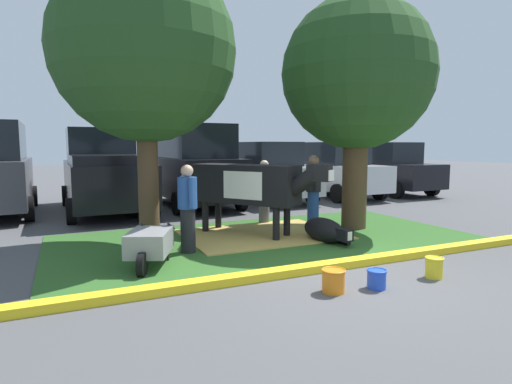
{
  "coord_description": "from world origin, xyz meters",
  "views": [
    {
      "loc": [
        -3.66,
        -5.02,
        1.9
      ],
      "look_at": [
        0.09,
        3.11,
        0.9
      ],
      "focal_mm": 29.33,
      "sensor_mm": 36.0,
      "label": 1
    }
  ],
  "objects_px": {
    "pickup_truck_maroon": "(104,173)",
    "hatchback_white": "(334,170)",
    "wheelbarrow": "(149,243)",
    "sedan_silver": "(268,172)",
    "cow_holstein": "(249,185)",
    "bucket_yellow": "(434,267)",
    "person_visitor_far": "(264,190)",
    "person_visitor_near": "(313,189)",
    "sedan_blue": "(387,169)",
    "shade_tree_left": "(145,51)",
    "bucket_orange": "(333,280)",
    "person_handler": "(188,206)",
    "suv_black": "(194,166)",
    "bucket_blue": "(377,278)",
    "calf_lying": "(325,230)",
    "shade_tree_right": "(357,75)"
  },
  "relations": [
    {
      "from": "pickup_truck_maroon",
      "to": "hatchback_white",
      "type": "bearing_deg",
      "value": -0.29
    },
    {
      "from": "wheelbarrow",
      "to": "sedan_silver",
      "type": "relative_size",
      "value": 0.35
    },
    {
      "from": "cow_holstein",
      "to": "bucket_yellow",
      "type": "xyz_separation_m",
      "value": [
        1.27,
        -3.71,
        -0.93
      ]
    },
    {
      "from": "person_visitor_far",
      "to": "bucket_yellow",
      "type": "relative_size",
      "value": 5.1
    },
    {
      "from": "person_visitor_near",
      "to": "bucket_yellow",
      "type": "xyz_separation_m",
      "value": [
        -0.35,
        -3.77,
        -0.75
      ]
    },
    {
      "from": "sedan_blue",
      "to": "shade_tree_left",
      "type": "bearing_deg",
      "value": -154.17
    },
    {
      "from": "pickup_truck_maroon",
      "to": "cow_holstein",
      "type": "bearing_deg",
      "value": -63.26
    },
    {
      "from": "bucket_orange",
      "to": "cow_holstein",
      "type": "bearing_deg",
      "value": 83.7
    },
    {
      "from": "shade_tree_left",
      "to": "person_handler",
      "type": "relative_size",
      "value": 3.37
    },
    {
      "from": "shade_tree_left",
      "to": "suv_black",
      "type": "xyz_separation_m",
      "value": [
        2.28,
        4.78,
        -2.33
      ]
    },
    {
      "from": "bucket_blue",
      "to": "hatchback_white",
      "type": "relative_size",
      "value": 0.06
    },
    {
      "from": "bucket_blue",
      "to": "wheelbarrow",
      "type": "bearing_deg",
      "value": 138.85
    },
    {
      "from": "sedan_blue",
      "to": "cow_holstein",
      "type": "bearing_deg",
      "value": -148.78
    },
    {
      "from": "cow_holstein",
      "to": "person_handler",
      "type": "distance_m",
      "value": 1.82
    },
    {
      "from": "shade_tree_left",
      "to": "person_visitor_far",
      "type": "distance_m",
      "value": 4.22
    },
    {
      "from": "sedan_silver",
      "to": "sedan_blue",
      "type": "distance_m",
      "value": 5.27
    },
    {
      "from": "person_handler",
      "to": "sedan_silver",
      "type": "relative_size",
      "value": 0.35
    },
    {
      "from": "bucket_orange",
      "to": "pickup_truck_maroon",
      "type": "relative_size",
      "value": 0.06
    },
    {
      "from": "calf_lying",
      "to": "sedan_blue",
      "type": "xyz_separation_m",
      "value": [
        7.06,
        6.13,
        0.75
      ]
    },
    {
      "from": "wheelbarrow",
      "to": "suv_black",
      "type": "xyz_separation_m",
      "value": [
        2.55,
        6.24,
        0.88
      ]
    },
    {
      "from": "person_visitor_near",
      "to": "bucket_yellow",
      "type": "relative_size",
      "value": 5.54
    },
    {
      "from": "bucket_blue",
      "to": "shade_tree_right",
      "type": "bearing_deg",
      "value": 56.4
    },
    {
      "from": "calf_lying",
      "to": "bucket_yellow",
      "type": "height_order",
      "value": "calf_lying"
    },
    {
      "from": "bucket_blue",
      "to": "hatchback_white",
      "type": "bearing_deg",
      "value": 57.98
    },
    {
      "from": "person_visitor_near",
      "to": "sedan_silver",
      "type": "bearing_deg",
      "value": 75.53
    },
    {
      "from": "cow_holstein",
      "to": "person_visitor_near",
      "type": "distance_m",
      "value": 1.62
    },
    {
      "from": "shade_tree_right",
      "to": "person_visitor_far",
      "type": "height_order",
      "value": "shade_tree_right"
    },
    {
      "from": "shade_tree_right",
      "to": "sedan_blue",
      "type": "distance_m",
      "value": 8.08
    },
    {
      "from": "person_handler",
      "to": "sedan_blue",
      "type": "xyz_separation_m",
      "value": [
        9.72,
        5.82,
        0.15
      ]
    },
    {
      "from": "calf_lying",
      "to": "sedan_silver",
      "type": "bearing_deg",
      "value": 73.86
    },
    {
      "from": "sedan_silver",
      "to": "person_visitor_near",
      "type": "bearing_deg",
      "value": -104.47
    },
    {
      "from": "wheelbarrow",
      "to": "bucket_yellow",
      "type": "relative_size",
      "value": 5.2
    },
    {
      "from": "shade_tree_right",
      "to": "pickup_truck_maroon",
      "type": "distance_m",
      "value": 7.51
    },
    {
      "from": "wheelbarrow",
      "to": "person_visitor_far",
      "type": "bearing_deg",
      "value": 38.72
    },
    {
      "from": "bucket_blue",
      "to": "sedan_blue",
      "type": "distance_m",
      "value": 11.77
    },
    {
      "from": "wheelbarrow",
      "to": "bucket_blue",
      "type": "xyz_separation_m",
      "value": [
        2.56,
        -2.24,
        -0.25
      ]
    },
    {
      "from": "calf_lying",
      "to": "wheelbarrow",
      "type": "bearing_deg",
      "value": -175.29
    },
    {
      "from": "bucket_orange",
      "to": "sedan_silver",
      "type": "distance_m",
      "value": 9.21
    },
    {
      "from": "person_visitor_near",
      "to": "sedan_blue",
      "type": "bearing_deg",
      "value": 36.7
    },
    {
      "from": "bucket_blue",
      "to": "pickup_truck_maroon",
      "type": "bearing_deg",
      "value": 107.24
    },
    {
      "from": "person_handler",
      "to": "hatchback_white",
      "type": "bearing_deg",
      "value": 38.69
    },
    {
      "from": "bucket_orange",
      "to": "sedan_silver",
      "type": "xyz_separation_m",
      "value": [
        3.27,
        8.56,
        0.83
      ]
    },
    {
      "from": "person_visitor_near",
      "to": "wheelbarrow",
      "type": "height_order",
      "value": "person_visitor_near"
    },
    {
      "from": "cow_holstein",
      "to": "sedan_blue",
      "type": "xyz_separation_m",
      "value": [
        8.15,
        4.94,
        -0.1
      ]
    },
    {
      "from": "bucket_blue",
      "to": "person_handler",
      "type": "bearing_deg",
      "value": 122.2
    },
    {
      "from": "person_handler",
      "to": "person_visitor_near",
      "type": "distance_m",
      "value": 3.32
    },
    {
      "from": "suv_black",
      "to": "bucket_yellow",
      "type": "bearing_deg",
      "value": -82.82
    },
    {
      "from": "cow_holstein",
      "to": "person_visitor_far",
      "type": "bearing_deg",
      "value": 51.78
    },
    {
      "from": "pickup_truck_maroon",
      "to": "suv_black",
      "type": "bearing_deg",
      "value": -2.04
    },
    {
      "from": "person_handler",
      "to": "sedan_blue",
      "type": "bearing_deg",
      "value": 30.91
    }
  ]
}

